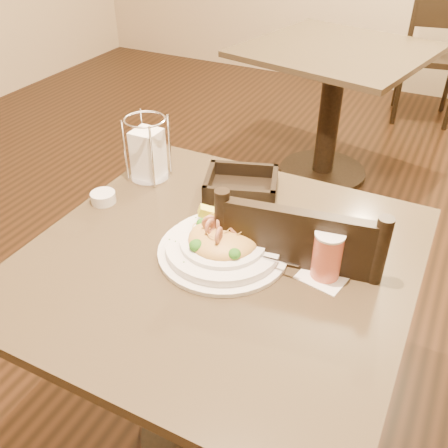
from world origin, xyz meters
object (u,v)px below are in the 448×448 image
at_px(butter_ramekin, 103,197).
at_px(drink_glass, 327,255).
at_px(bread_basket, 241,186).
at_px(side_plate, 335,233).
at_px(main_table, 221,325).
at_px(dining_chair_near, 296,307).
at_px(pasta_bowl, 223,243).
at_px(napkin_caddy, 148,153).
at_px(background_table, 332,92).
at_px(dining_chair_far, 433,52).

bearing_deg(butter_ramekin, drink_glass, -2.04).
relative_size(bread_basket, side_plate, 1.64).
height_order(main_table, butter_ramekin, butter_ramekin).
distance_m(drink_glass, bread_basket, 0.41).
distance_m(main_table, side_plate, 0.39).
bearing_deg(dining_chair_near, bread_basket, -34.13).
height_order(dining_chair_near, butter_ramekin, dining_chair_near).
height_order(main_table, dining_chair_near, dining_chair_near).
bearing_deg(pasta_bowl, main_table, -97.55).
bearing_deg(dining_chair_near, napkin_caddy, -16.03).
distance_m(background_table, dining_chair_near, 1.71).
relative_size(background_table, dining_chair_near, 1.15).
xyz_separation_m(main_table, drink_glass, (0.25, 0.04, 0.30)).
height_order(bread_basket, butter_ramekin, bread_basket).
bearing_deg(background_table, butter_ramekin, -95.15).
relative_size(side_plate, butter_ramekin, 2.14).
xyz_separation_m(dining_chair_far, side_plate, (0.08, -2.74, 0.27)).
xyz_separation_m(main_table, bread_basket, (-0.08, 0.29, 0.26)).
xyz_separation_m(dining_chair_near, dining_chair_far, (-0.00, 2.77, 0.00)).
xyz_separation_m(dining_chair_far, drink_glass, (0.10, -2.91, 0.32)).
distance_m(dining_chair_near, butter_ramekin, 0.63).
xyz_separation_m(dining_chair_far, butter_ramekin, (-0.55, -2.89, 0.28)).
xyz_separation_m(drink_glass, butter_ramekin, (-0.65, 0.02, -0.04)).
bearing_deg(background_table, dining_chair_near, -76.71).
distance_m(background_table, butter_ramekin, 1.80).
relative_size(dining_chair_far, pasta_bowl, 2.64).
distance_m(dining_chair_near, side_plate, 0.28).
xyz_separation_m(bread_basket, butter_ramekin, (-0.32, -0.22, -0.01)).
bearing_deg(dining_chair_near, side_plate, -166.94).
bearing_deg(background_table, bread_basket, -84.04).
relative_size(main_table, drink_glass, 7.38).
height_order(drink_glass, butter_ramekin, drink_glass).
bearing_deg(dining_chair_far, main_table, 77.19).
height_order(main_table, side_plate, side_plate).
xyz_separation_m(pasta_bowl, drink_glass, (0.24, 0.03, 0.03)).
xyz_separation_m(bread_basket, side_plate, (0.30, -0.08, -0.02)).
xyz_separation_m(dining_chair_near, side_plate, (0.07, 0.03, 0.27)).
height_order(main_table, dining_chair_far, dining_chair_far).
bearing_deg(main_table, bread_basket, 105.33).
distance_m(bread_basket, butter_ramekin, 0.39).
height_order(drink_glass, side_plate, drink_glass).
bearing_deg(bread_basket, dining_chair_far, 85.16).
bearing_deg(pasta_bowl, dining_chair_near, 47.83).
xyz_separation_m(dining_chair_near, pasta_bowl, (-0.15, -0.17, 0.29)).
bearing_deg(pasta_bowl, dining_chair_far, 87.16).
distance_m(drink_glass, butter_ramekin, 0.65).
relative_size(background_table, drink_glass, 8.77).
bearing_deg(bread_basket, drink_glass, -36.83).
bearing_deg(side_plate, background_table, 105.84).
bearing_deg(main_table, dining_chair_near, 49.51).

